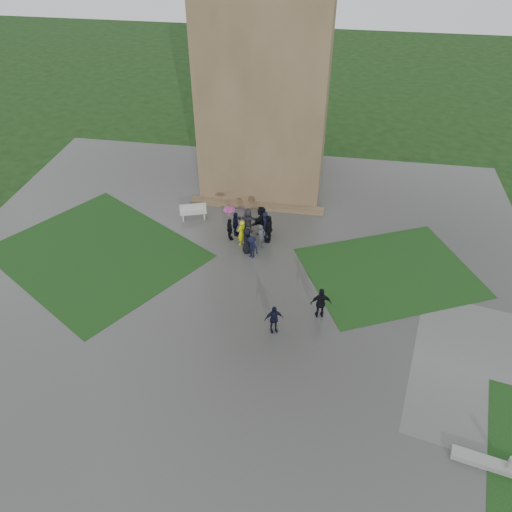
% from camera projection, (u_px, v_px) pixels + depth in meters
% --- Properties ---
extents(ground, '(120.00, 120.00, 0.00)m').
position_uv_depth(ground, '(223.00, 317.00, 25.29)').
color(ground, black).
extents(plaza, '(34.00, 34.00, 0.02)m').
position_uv_depth(plaza, '(231.00, 291.00, 26.84)').
color(plaza, '#3A3A38').
rests_on(plaza, ground).
extents(lawn_inset_left, '(14.10, 13.46, 0.01)m').
position_uv_depth(lawn_inset_left, '(97.00, 253.00, 29.48)').
color(lawn_inset_left, black).
rests_on(lawn_inset_left, plaza).
extents(lawn_inset_right, '(11.12, 10.15, 0.01)m').
position_uv_depth(lawn_inset_right, '(389.00, 272.00, 28.09)').
color(lawn_inset_right, black).
rests_on(lawn_inset_right, plaza).
extents(tower, '(8.00, 8.00, 18.00)m').
position_uv_depth(tower, '(268.00, 50.00, 31.50)').
color(tower, brown).
rests_on(tower, ground).
extents(tower_plinth, '(9.00, 0.80, 0.22)m').
position_uv_depth(tower_plinth, '(257.00, 206.00, 33.49)').
color(tower_plinth, brown).
rests_on(tower_plinth, plaza).
extents(bench, '(1.79, 1.05, 0.99)m').
position_uv_depth(bench, '(193.00, 212.00, 32.17)').
color(bench, '#B3B2AE').
rests_on(bench, plaza).
extents(visitor_cluster, '(3.14, 3.91, 2.63)m').
position_uv_depth(visitor_cluster, '(252.00, 225.00, 29.87)').
color(visitor_cluster, black).
rests_on(visitor_cluster, plaza).
extents(pedestrian_mid, '(1.05, 0.83, 1.57)m').
position_uv_depth(pedestrian_mid, '(274.00, 319.00, 24.05)').
color(pedestrian_mid, black).
rests_on(pedestrian_mid, plaza).
extents(pedestrian_near, '(1.14, 0.77, 1.78)m').
position_uv_depth(pedestrian_near, '(321.00, 303.00, 24.79)').
color(pedestrian_near, black).
rests_on(pedestrian_near, plaza).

